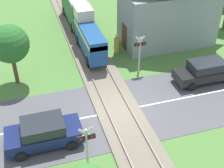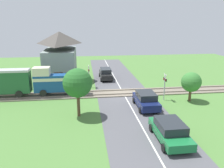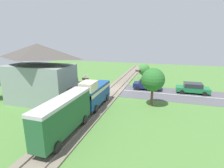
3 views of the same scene
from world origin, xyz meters
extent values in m
plane|color=#4C7A38|center=(0.00, 0.00, 0.00)|extent=(60.00, 60.00, 0.00)
cube|color=#515156|center=(0.00, 0.00, 0.01)|extent=(48.00, 6.40, 0.02)
cube|color=silver|center=(0.00, 0.00, 0.02)|extent=(48.00, 0.12, 0.00)
cube|color=#756B5B|center=(0.00, 0.00, 0.06)|extent=(2.80, 48.00, 0.12)
cube|color=slate|center=(-0.72, 0.00, 0.18)|extent=(0.10, 48.00, 0.12)
cube|color=slate|center=(0.72, 0.00, 0.18)|extent=(0.10, 48.00, 0.12)
cube|color=navy|center=(0.00, 7.39, 1.57)|extent=(1.35, 5.68, 1.90)
cube|color=beige|center=(0.00, 7.39, 2.09)|extent=(1.37, 5.68, 0.36)
cube|color=beige|center=(0.00, 9.32, 2.97)|extent=(1.35, 1.82, 0.90)
cylinder|color=black|center=(-0.72, 5.57, 0.62)|extent=(0.14, 0.76, 0.76)
cylinder|color=black|center=(0.72, 5.57, 0.62)|extent=(0.14, 0.76, 0.76)
cylinder|color=black|center=(-0.72, 9.20, 0.62)|extent=(0.14, 0.76, 0.76)
cylinder|color=black|center=(0.72, 9.20, 0.62)|extent=(0.14, 0.76, 0.76)
cube|color=#235B33|center=(0.00, 13.89, 1.82)|extent=(1.35, 6.52, 2.40)
cylinder|color=black|center=(-0.72, 11.80, 0.62)|extent=(0.14, 0.76, 0.76)
cylinder|color=black|center=(0.72, 11.80, 0.62)|extent=(0.14, 0.76, 0.76)
cylinder|color=black|center=(-0.72, 15.97, 0.62)|extent=(0.14, 0.76, 0.76)
cylinder|color=black|center=(0.72, 15.97, 0.62)|extent=(0.14, 0.76, 0.76)
cube|color=#141E4C|center=(-4.78, -1.44, 0.65)|extent=(4.16, 1.83, 0.69)
cube|color=#23282D|center=(-4.78, -1.44, 1.29)|extent=(2.29, 1.68, 0.60)
cylinder|color=black|center=(-3.42, -0.53, 0.30)|extent=(0.60, 0.18, 0.60)
cylinder|color=black|center=(-3.42, -2.35, 0.30)|extent=(0.60, 0.18, 0.60)
cylinder|color=black|center=(-6.13, -0.53, 0.30)|extent=(0.60, 0.18, 0.60)
cylinder|color=black|center=(-6.13, -2.35, 0.30)|extent=(0.60, 0.18, 0.60)
cube|color=black|center=(7.01, 1.44, 0.65)|extent=(4.54, 1.62, 0.69)
cube|color=#23282D|center=(7.01, 1.44, 1.30)|extent=(2.50, 1.49, 0.62)
cylinder|color=black|center=(5.54, 0.63, 0.30)|extent=(0.60, 0.18, 0.60)
cylinder|color=black|center=(5.54, 2.25, 0.30)|extent=(0.60, 0.18, 0.60)
cylinder|color=black|center=(8.49, 2.25, 0.30)|extent=(0.60, 0.18, 0.60)
cylinder|color=#B7B7B7|center=(-2.91, -4.00, 1.43)|extent=(0.12, 0.12, 2.85)
cube|color=black|center=(-2.91, -4.00, 2.34)|extent=(0.90, 0.08, 0.28)
sphere|color=red|center=(-3.18, -4.00, 2.34)|extent=(0.18, 0.18, 0.18)
sphere|color=red|center=(-2.64, -4.00, 2.34)|extent=(0.18, 0.18, 0.18)
cube|color=silver|center=(-2.91, -4.00, 2.60)|extent=(0.72, 0.04, 0.72)
cube|color=silver|center=(-2.91, -4.00, 2.60)|extent=(0.72, 0.04, 0.72)
cylinder|color=#B7B7B7|center=(2.91, 4.00, 1.43)|extent=(0.12, 0.12, 2.85)
cube|color=black|center=(2.91, 4.00, 2.34)|extent=(0.90, 0.08, 0.28)
sphere|color=red|center=(3.18, 4.00, 2.34)|extent=(0.18, 0.18, 0.18)
sphere|color=red|center=(2.64, 4.00, 2.34)|extent=(0.18, 0.18, 0.18)
cube|color=silver|center=(2.91, 4.00, 2.60)|extent=(0.72, 0.04, 0.72)
cube|color=silver|center=(2.91, 4.00, 2.60)|extent=(0.72, 0.04, 0.72)
cube|color=gray|center=(6.86, 7.86, 2.29)|extent=(7.59, 4.13, 4.58)
cube|color=#472D1E|center=(3.05, 7.86, 1.05)|extent=(0.06, 1.10, 2.10)
cylinder|color=gold|center=(2.22, 7.28, 0.71)|extent=(0.42, 0.42, 1.43)
sphere|color=beige|center=(2.22, 7.28, 1.56)|extent=(0.26, 0.26, 0.26)
cylinder|color=brown|center=(-5.93, 5.17, 1.01)|extent=(0.28, 0.28, 2.01)
sphere|color=#286628|center=(-5.93, 5.17, 3.12)|extent=(2.61, 2.61, 2.61)
camera|label=1|loc=(-4.82, -14.41, 12.81)|focal=50.00mm
camera|label=2|loc=(-24.61, 4.48, 8.32)|focal=35.00mm
camera|label=3|loc=(-7.09, 24.57, 7.59)|focal=28.00mm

